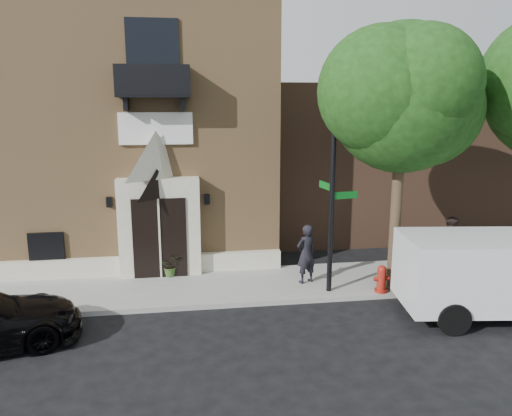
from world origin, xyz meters
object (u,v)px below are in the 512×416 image
(street_sign, at_px, (332,198))
(pedestrian_far, at_px, (451,244))
(fire_hydrant, at_px, (381,279))
(pedestrian_near, at_px, (306,254))
(dumpster, at_px, (450,260))

(street_sign, distance_m, pedestrian_far, 5.03)
(fire_hydrant, bearing_deg, pedestrian_near, 151.25)
(street_sign, bearing_deg, dumpster, -4.44)
(pedestrian_near, height_order, pedestrian_far, pedestrian_far)
(street_sign, xyz_separation_m, pedestrian_near, (-0.54, 0.77, -1.90))
(pedestrian_far, bearing_deg, pedestrian_near, 103.35)
(fire_hydrant, relative_size, pedestrian_near, 0.45)
(dumpster, xyz_separation_m, pedestrian_far, (0.45, 0.77, 0.29))
(pedestrian_near, bearing_deg, dumpster, 152.87)
(pedestrian_far, bearing_deg, fire_hydrant, 125.46)
(street_sign, bearing_deg, pedestrian_far, 4.52)
(street_sign, xyz_separation_m, dumpster, (4.06, 0.38, -2.18))
(street_sign, relative_size, fire_hydrant, 6.76)
(pedestrian_near, relative_size, pedestrian_far, 1.00)
(street_sign, distance_m, dumpster, 4.63)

